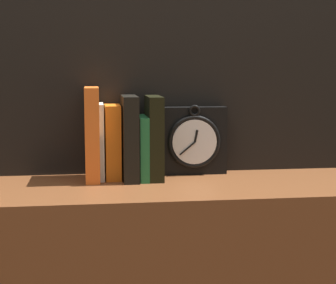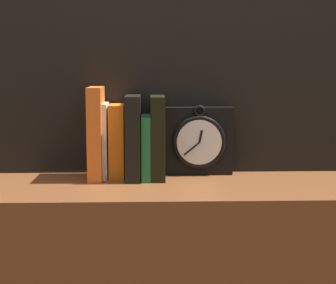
% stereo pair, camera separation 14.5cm
% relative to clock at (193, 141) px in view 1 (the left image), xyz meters
% --- Properties ---
extents(wall_back, '(6.00, 0.05, 2.60)m').
position_rel_clock_xyz_m(wall_back, '(-0.09, 0.06, 0.26)').
color(wall_back, black).
rests_on(wall_back, ground_plane).
extents(clock, '(0.19, 0.06, 0.20)m').
position_rel_clock_xyz_m(clock, '(0.00, 0.00, 0.00)').
color(clock, black).
rests_on(clock, bookshelf).
extents(book_slot0_orange, '(0.04, 0.15, 0.25)m').
position_rel_clock_xyz_m(book_slot0_orange, '(-0.29, -0.05, 0.03)').
color(book_slot0_orange, orange).
rests_on(book_slot0_orange, bookshelf).
extents(book_slot1_white, '(0.01, 0.12, 0.21)m').
position_rel_clock_xyz_m(book_slot1_white, '(-0.26, -0.03, 0.01)').
color(book_slot1_white, silver).
rests_on(book_slot1_white, bookshelf).
extents(book_slot2_orange, '(0.04, 0.12, 0.20)m').
position_rel_clock_xyz_m(book_slot2_orange, '(-0.23, -0.03, 0.00)').
color(book_slot2_orange, orange).
rests_on(book_slot2_orange, bookshelf).
extents(book_slot3_black, '(0.04, 0.16, 0.23)m').
position_rel_clock_xyz_m(book_slot3_black, '(-0.18, -0.05, 0.02)').
color(book_slot3_black, black).
rests_on(book_slot3_black, bookshelf).
extents(book_slot4_green, '(0.02, 0.15, 0.17)m').
position_rel_clock_xyz_m(book_slot4_green, '(-0.15, -0.05, -0.01)').
color(book_slot4_green, '#1F6435').
rests_on(book_slot4_green, bookshelf).
extents(book_slot5_black, '(0.04, 0.15, 0.23)m').
position_rel_clock_xyz_m(book_slot5_black, '(-0.12, -0.05, 0.02)').
color(book_slot5_black, black).
rests_on(book_slot5_black, bookshelf).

